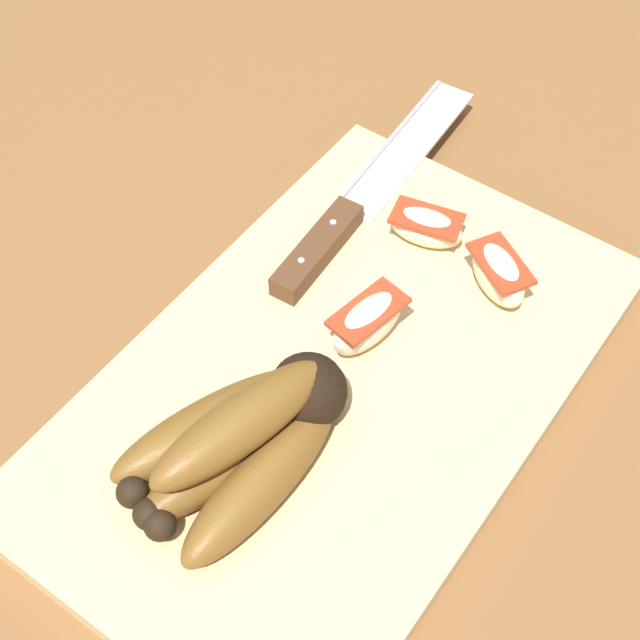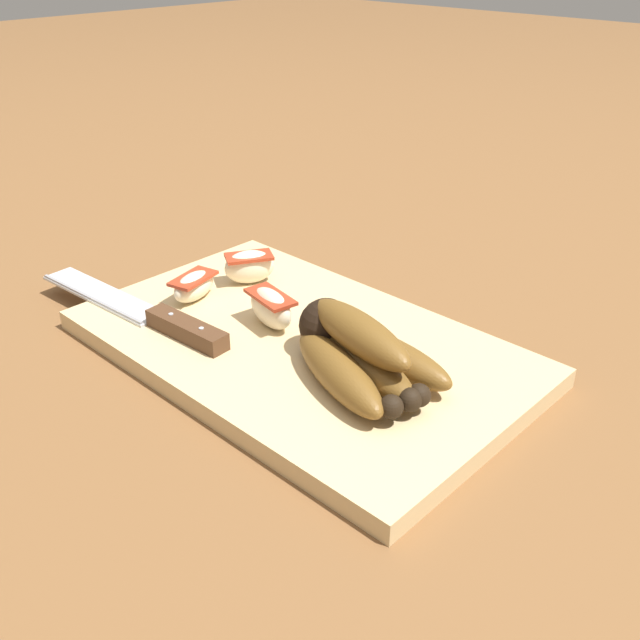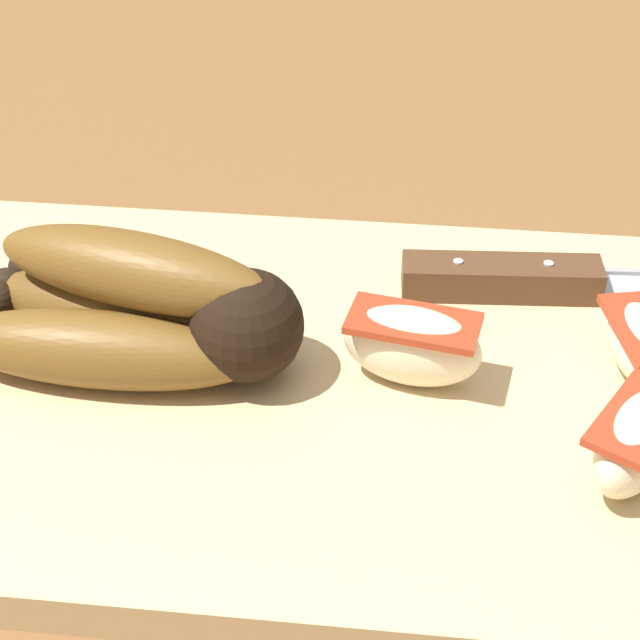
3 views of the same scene
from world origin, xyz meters
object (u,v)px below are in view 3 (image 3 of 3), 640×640
object	(u,v)px
chefs_knife	(597,284)
banana_bunch	(144,308)
apple_wedge_near	(637,441)
apple_wedge_middle	(412,344)

from	to	relation	value
chefs_knife	banana_bunch	bearing A→B (deg)	17.56
banana_bunch	apple_wedge_near	size ratio (longest dim) A/B	2.59
apple_wedge_middle	chefs_knife	bearing A→B (deg)	-139.55
banana_bunch	apple_wedge_middle	size ratio (longest dim) A/B	2.44
banana_bunch	apple_wedge_middle	world-z (taller)	banana_bunch
banana_bunch	apple_wedge_middle	distance (m)	0.12
chefs_knife	apple_wedge_near	distance (m)	0.13
banana_bunch	chefs_knife	bearing A→B (deg)	-162.44
chefs_knife	apple_wedge_near	size ratio (longest dim) A/B	4.45
banana_bunch	apple_wedge_near	world-z (taller)	banana_bunch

